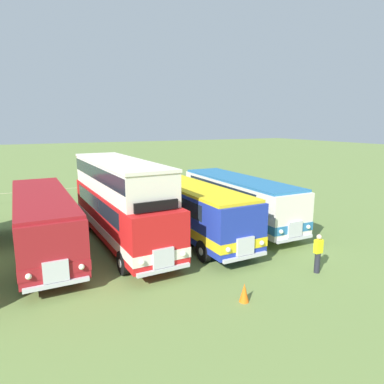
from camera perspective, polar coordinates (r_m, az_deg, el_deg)
ground_plane at (r=18.71m, az=-28.92°, el=-10.00°), size 200.00×200.00×0.00m
bus_fifth_in_row at (r=18.55m, az=-23.53°, el=-3.98°), size 2.76×10.80×2.99m
bus_sixth_in_row at (r=18.40m, az=-11.78°, el=-1.08°), size 3.06×10.78×4.49m
bus_seventh_in_row at (r=19.61m, az=-0.70°, el=-2.21°), size 2.85×11.08×2.99m
bus_eighth_in_row at (r=21.94m, az=7.63°, el=-0.85°), size 2.65×10.36×2.99m
cone_near_end at (r=13.05m, az=8.69°, el=-16.20°), size 0.36×0.36×0.71m
marshal_person at (r=15.89m, az=20.20°, el=-9.52°), size 0.36×0.24×1.73m
rope_fence_line at (r=30.74m, az=-28.09°, el=-0.60°), size 32.67×0.08×1.05m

